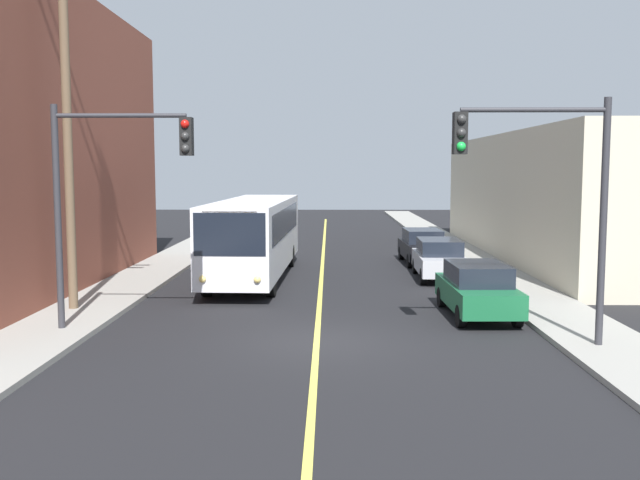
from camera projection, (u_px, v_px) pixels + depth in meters
ground_plane at (317, 341)px, 18.37m from camera, size 120.00×120.00×0.00m
sidewalk_left at (141, 278)px, 28.41m from camera, size 2.50×90.00×0.15m
sidewalk_right at (503, 279)px, 28.21m from camera, size 2.50×90.00×0.15m
lane_stripe_center at (322, 264)px, 33.29m from camera, size 0.16×60.00×0.01m
building_right_warehouse at (614, 197)px, 35.18m from camera, size 12.00×24.83×6.15m
city_bus at (255, 234)px, 28.73m from camera, size 2.94×12.22×3.20m
parked_car_green at (477, 289)px, 21.34m from camera, size 1.90×4.44×1.62m
parked_car_silver at (439, 258)px, 28.66m from camera, size 1.90×4.44×1.62m
parked_car_black at (422, 246)px, 33.37m from camera, size 1.92×4.45×1.62m
utility_pole_near at (67, 105)px, 21.31m from camera, size 2.40×0.28×11.41m
traffic_signal_left_corner at (114, 174)px, 18.75m from camera, size 3.75×0.48×6.00m
traffic_signal_right_corner at (541, 175)px, 16.97m from camera, size 3.75×0.48×6.00m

